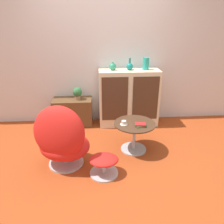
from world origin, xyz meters
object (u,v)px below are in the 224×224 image
sideboard (128,98)px  coffee_table (134,132)px  vase_inner_right (146,64)px  teacup (124,123)px  ottoman (104,162)px  vase_leftmost (113,67)px  egg_chair (62,140)px  vase_inner_left (130,66)px  book_stack (141,125)px  potted_plant (77,93)px  tv_console (73,112)px

sideboard → coffee_table: bearing=-92.3°
sideboard → vase_inner_right: bearing=0.8°
vase_inner_right → teacup: vase_inner_right is taller
ottoman → teacup: (0.31, 0.51, 0.31)m
vase_leftmost → teacup: 1.17m
egg_chair → ottoman: bearing=-20.1°
vase_inner_left → vase_inner_right: bearing=0.0°
sideboard → book_stack: 1.05m
vase_inner_right → book_stack: 1.28m
coffee_table → vase_leftmost: size_ratio=4.42×
vase_leftmost → potted_plant: (-0.65, 0.02, -0.48)m
sideboard → teacup: sideboard is taller
potted_plant → book_stack: bearing=-48.0°
egg_chair → vase_inner_right: (1.35, 1.30, 0.73)m
tv_console → potted_plant: bearing=0.3°
egg_chair → vase_inner_right: bearing=44.0°
ottoman → vase_leftmost: bearing=81.6°
sideboard → coffee_table: sideboard is taller
ottoman → vase_leftmost: 1.78m
egg_chair → coffee_table: 1.08m
sideboard → ottoman: sideboard is taller
egg_chair → ottoman: egg_chair is taller
sideboard → egg_chair: bearing=-129.1°
teacup → coffee_table: bearing=11.4°
book_stack → tv_console: bearing=135.0°
vase_leftmost → vase_inner_left: bearing=-0.0°
vase_inner_left → teacup: vase_inner_left is taller
vase_leftmost → teacup: bearing=-84.6°
egg_chair → tv_console: bearing=89.6°
tv_console → coffee_table: size_ratio=1.17×
tv_console → ottoman: 1.62m
vase_inner_right → potted_plant: 1.34m
coffee_table → potted_plant: (-0.90, 0.98, 0.33)m
teacup → book_stack: teacup is taller
vase_inner_left → coffee_table: bearing=-92.5°
book_stack → teacup: bearing=163.1°
sideboard → vase_inner_left: 0.59m
tv_console → egg_chair: bearing=-90.4°
tv_console → ottoman: (0.53, -1.52, -0.08)m
ottoman → vase_inner_right: (0.81, 1.50, 0.98)m
vase_leftmost → potted_plant: 0.80m
ottoman → potted_plant: 1.65m
ottoman → potted_plant: potted_plant is taller
vase_inner_left → book_stack: vase_inner_left is taller
vase_inner_right → book_stack: (-0.26, -1.06, -0.68)m
coffee_table → teacup: (-0.17, -0.03, 0.18)m
teacup → tv_console: bearing=130.0°
tv_console → ottoman: bearing=-70.8°
coffee_table → vase_leftmost: (-0.26, 0.95, 0.80)m
sideboard → potted_plant: bearing=178.3°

